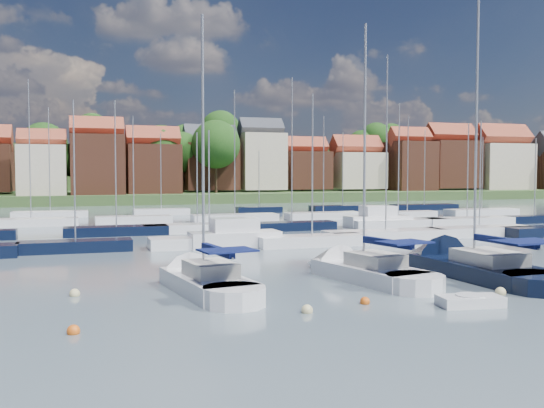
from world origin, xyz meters
name	(u,v)px	position (x,y,z in m)	size (l,w,h in m)	color
ground	(236,224)	(0.00, 40.00, 0.00)	(260.00, 260.00, 0.00)	#475561
sailboat_left	(199,281)	(-11.19, 4.15, 0.36)	(4.35, 10.95, 14.53)	white
sailboat_centre	(355,271)	(-2.41, 4.56, 0.36)	(5.11, 11.28, 14.86)	white
sailboat_navy	(459,266)	(4.16, 4.38, 0.35)	(4.19, 13.81, 18.83)	black
tender	(470,301)	(-0.81, -3.54, 0.23)	(2.90, 1.67, 0.59)	white
buoy_a	(73,334)	(-17.13, -2.97, 0.00)	(0.47, 0.47, 0.47)	#D85914
buoy_b	(307,313)	(-7.97, -2.49, 0.00)	(0.49, 0.49, 0.49)	beige
buoy_c	(365,304)	(-4.92, -1.69, 0.00)	(0.44, 0.44, 0.44)	#D85914
buoy_d	(500,295)	(2.11, -1.84, 0.00)	(0.52, 0.52, 0.52)	beige
buoy_e	(462,264)	(6.22, 6.94, 0.00)	(0.43, 0.43, 0.43)	#D85914
buoy_g	(75,296)	(-17.12, 4.03, 0.00)	(0.49, 0.49, 0.49)	beige
marina_field	(265,223)	(1.91, 35.15, 0.43)	(79.62, 41.41, 15.93)	white
far_shore_town	(155,177)	(2.23, 132.67, 4.61)	(212.46, 90.00, 22.27)	#3C562B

